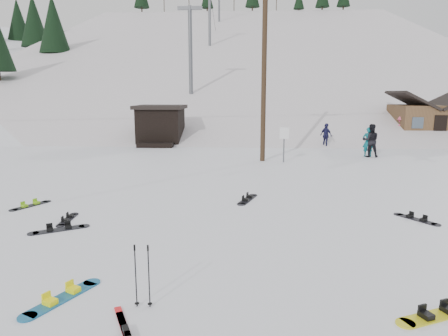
{
  "coord_description": "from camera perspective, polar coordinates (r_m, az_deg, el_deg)",
  "views": [
    {
      "loc": [
        1.06,
        -7.39,
        3.64
      ],
      "look_at": [
        0.43,
        4.4,
        1.4
      ],
      "focal_mm": 32.0,
      "sensor_mm": 36.0,
      "label": 1
    }
  ],
  "objects": [
    {
      "name": "ground",
      "position": [
        8.31,
        -4.76,
        -15.29
      ],
      "size": [
        200.0,
        200.0,
        0.0
      ],
      "primitive_type": "plane",
      "color": "white",
      "rests_on": "ground"
    },
    {
      "name": "ski_slope",
      "position": [
        64.33,
        2.04,
        -3.33
      ],
      "size": [
        60.0,
        85.24,
        65.97
      ],
      "primitive_type": "cube",
      "rotation": [
        0.31,
        0.0,
        0.0
      ],
      "color": "silver",
      "rests_on": "ground"
    },
    {
      "name": "treeline_crest",
      "position": [
        93.47,
        2.45,
        8.51
      ],
      "size": [
        50.0,
        6.0,
        10.0
      ],
      "primitive_type": null,
      "color": "black",
      "rests_on": "ski_slope"
    },
    {
      "name": "utility_pole",
      "position": [
        21.44,
        5.73,
        13.47
      ],
      "size": [
        2.0,
        0.26,
        9.0
      ],
      "color": "#3A2819",
      "rests_on": "ground"
    },
    {
      "name": "trail_sign",
      "position": [
        21.2,
        8.59,
        4.22
      ],
      "size": [
        0.5,
        0.09,
        1.85
      ],
      "color": "#595B60",
      "rests_on": "ground"
    },
    {
      "name": "lift_hut",
      "position": [
        29.07,
        -9.03,
        6.12
      ],
      "size": [
        3.4,
        4.1,
        2.75
      ],
      "color": "black",
      "rests_on": "ground"
    },
    {
      "name": "lift_tower_near",
      "position": [
        37.97,
        -4.82,
        17.09
      ],
      "size": [
        2.2,
        0.36,
        8.0
      ],
      "color": "#595B60",
      "rests_on": "ski_slope"
    },
    {
      "name": "lift_tower_mid",
      "position": [
        58.6,
        -2.08,
        21.28
      ],
      "size": [
        2.2,
        0.36,
        8.0
      ],
      "color": "#595B60",
      "rests_on": "ski_slope"
    },
    {
      "name": "cabin",
      "position": [
        34.41,
        27.12,
        5.98
      ],
      "size": [
        5.39,
        4.4,
        3.77
      ],
      "color": "brown",
      "rests_on": "ground"
    },
    {
      "name": "hero_snowboard",
      "position": [
        8.05,
        -22.12,
        -16.76
      ],
      "size": [
        0.92,
        1.56,
        0.12
      ],
      "rotation": [
        0.0,
        0.0,
        1.12
      ],
      "color": "#17679A",
      "rests_on": "ground"
    },
    {
      "name": "ski_poles",
      "position": [
        7.17,
        -11.6,
        -14.8
      ],
      "size": [
        0.31,
        0.08,
        1.12
      ],
      "color": "black",
      "rests_on": "ground"
    },
    {
      "name": "board_scatter_a",
      "position": [
        11.71,
        -22.48,
        -8.08
      ],
      "size": [
        1.4,
        0.95,
        0.11
      ],
      "rotation": [
        0.0,
        0.0,
        0.53
      ],
      "color": "black",
      "rests_on": "ground"
    },
    {
      "name": "board_scatter_b",
      "position": [
        12.52,
        -21.44,
        -6.82
      ],
      "size": [
        0.33,
        1.34,
        0.09
      ],
      "rotation": [
        0.0,
        0.0,
        1.64
      ],
      "color": "black",
      "rests_on": "ground"
    },
    {
      "name": "board_scatter_c",
      "position": [
        14.5,
        -25.9,
        -4.8
      ],
      "size": [
        0.82,
        1.32,
        0.1
      ],
      "rotation": [
        0.0,
        0.0,
        1.09
      ],
      "color": "black",
      "rests_on": "ground"
    },
    {
      "name": "board_scatter_d",
      "position": [
        12.96,
        25.79,
        -6.56
      ],
      "size": [
        0.96,
        1.2,
        0.1
      ],
      "rotation": [
        0.0,
        0.0,
        -0.93
      ],
      "color": "black",
      "rests_on": "ground"
    },
    {
      "name": "board_scatter_e",
      "position": [
        7.86,
        28.14,
        -17.98
      ],
      "size": [
        1.53,
        0.84,
        0.11
      ],
      "rotation": [
        0.0,
        0.0,
        0.41
      ],
      "color": "yellow",
      "rests_on": "ground"
    },
    {
      "name": "board_scatter_f",
      "position": [
        13.8,
        3.38,
        -4.46
      ],
      "size": [
        0.71,
        1.5,
        0.11
      ],
      "rotation": [
        0.0,
        0.0,
        1.24
      ],
      "color": "black",
      "rests_on": "ground"
    },
    {
      "name": "skier_teal",
      "position": [
        24.4,
        19.89,
        3.53
      ],
      "size": [
        0.67,
        0.48,
        1.69
      ],
      "primitive_type": "imported",
      "rotation": [
        0.0,
        0.0,
        3.01
      ],
      "color": "#0B6671",
      "rests_on": "ground"
    },
    {
      "name": "skier_dark",
      "position": [
        24.26,
        20.22,
        3.7
      ],
      "size": [
        1.0,
        0.83,
        1.89
      ],
      "primitive_type": "imported",
      "rotation": [
        0.0,
        0.0,
        3.01
      ],
      "color": "black",
      "rests_on": "ground"
    },
    {
      "name": "skier_pink",
      "position": [
        32.65,
        23.98,
        5.12
      ],
      "size": [
        1.31,
        0.84,
        1.92
      ],
      "primitive_type": "imported",
      "rotation": [
        0.0,
        0.0,
        3.25
      ],
      "color": "#E35074",
      "rests_on": "ground"
    },
    {
      "name": "skier_navy",
      "position": [
        27.65,
        14.38,
        4.53
      ],
      "size": [
        0.88,
        1.0,
        1.62
      ],
      "primitive_type": "imported",
      "rotation": [
        0.0,
        0.0,
        2.2
      ],
      "color": "#1B1A43",
      "rests_on": "ground"
    }
  ]
}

